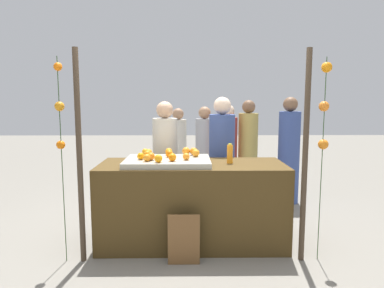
% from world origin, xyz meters
% --- Properties ---
extents(ground_plane, '(24.00, 24.00, 0.00)m').
position_xyz_m(ground_plane, '(0.00, 0.00, 0.00)').
color(ground_plane, gray).
extents(stall_counter, '(2.07, 0.81, 0.92)m').
position_xyz_m(stall_counter, '(0.00, 0.00, 0.46)').
color(stall_counter, '#4C3819').
rests_on(stall_counter, ground_plane).
extents(orange_tray, '(0.93, 0.66, 0.06)m').
position_xyz_m(orange_tray, '(-0.27, -0.03, 0.95)').
color(orange_tray, '#B2AD99').
rests_on(orange_tray, stall_counter).
extents(orange_0, '(0.08, 0.08, 0.08)m').
position_xyz_m(orange_0, '(-0.35, -0.26, 1.02)').
color(orange_0, orange).
rests_on(orange_0, orange_tray).
extents(orange_1, '(0.08, 0.08, 0.08)m').
position_xyz_m(orange_1, '(-0.56, -0.09, 1.02)').
color(orange_1, orange).
rests_on(orange_1, orange_tray).
extents(orange_2, '(0.08, 0.08, 0.08)m').
position_xyz_m(orange_2, '(-0.50, 0.15, 1.02)').
color(orange_2, orange).
rests_on(orange_2, orange_tray).
extents(orange_3, '(0.08, 0.08, 0.08)m').
position_xyz_m(orange_3, '(-0.50, 0.04, 1.02)').
color(orange_3, orange).
rests_on(orange_3, orange_tray).
extents(orange_4, '(0.08, 0.08, 0.08)m').
position_xyz_m(orange_4, '(-0.26, 0.06, 1.02)').
color(orange_4, orange).
rests_on(orange_4, orange_tray).
extents(orange_5, '(0.08, 0.08, 0.08)m').
position_xyz_m(orange_5, '(-0.07, -0.12, 1.02)').
color(orange_5, orange).
rests_on(orange_5, orange_tray).
extents(orange_6, '(0.09, 0.09, 0.09)m').
position_xyz_m(orange_6, '(-0.45, -0.13, 1.02)').
color(orange_6, orange).
rests_on(orange_6, orange_tray).
extents(orange_7, '(0.08, 0.08, 0.08)m').
position_xyz_m(orange_7, '(-0.48, -0.20, 1.02)').
color(orange_7, orange).
rests_on(orange_7, orange_tray).
extents(orange_8, '(0.09, 0.09, 0.09)m').
position_xyz_m(orange_8, '(0.02, 0.22, 1.03)').
color(orange_8, orange).
rests_on(orange_8, orange_tray).
extents(orange_9, '(0.07, 0.07, 0.07)m').
position_xyz_m(orange_9, '(-0.55, 0.25, 1.02)').
color(orange_9, orange).
rests_on(orange_9, orange_tray).
extents(orange_10, '(0.09, 0.09, 0.09)m').
position_xyz_m(orange_10, '(-0.21, -0.19, 1.02)').
color(orange_10, orange).
rests_on(orange_10, orange_tray).
extents(orange_11, '(0.09, 0.09, 0.09)m').
position_xyz_m(orange_11, '(-0.07, 0.24, 1.03)').
color(orange_11, orange).
rests_on(orange_11, orange_tray).
extents(orange_12, '(0.08, 0.08, 0.08)m').
position_xyz_m(orange_12, '(-0.27, 0.22, 1.02)').
color(orange_12, orange).
rests_on(orange_12, orange_tray).
extents(orange_13, '(0.09, 0.09, 0.09)m').
position_xyz_m(orange_13, '(0.04, 0.10, 1.02)').
color(orange_13, orange).
rests_on(orange_13, orange_tray).
extents(juice_bottle, '(0.07, 0.07, 0.22)m').
position_xyz_m(juice_bottle, '(0.42, 0.01, 1.03)').
color(juice_bottle, orange).
rests_on(juice_bottle, stall_counter).
extents(chalkboard_sign, '(0.32, 0.03, 0.52)m').
position_xyz_m(chalkboard_sign, '(-0.09, -0.53, 0.25)').
color(chalkboard_sign, brown).
rests_on(chalkboard_sign, ground_plane).
extents(vendor_left, '(0.32, 0.32, 1.61)m').
position_xyz_m(vendor_left, '(-0.34, 0.65, 0.75)').
color(vendor_left, beige).
rests_on(vendor_left, ground_plane).
extents(vendor_right, '(0.33, 0.33, 1.66)m').
position_xyz_m(vendor_right, '(0.40, 0.66, 0.77)').
color(vendor_right, '#384C8C').
rests_on(vendor_right, ground_plane).
extents(crowd_person_0, '(0.30, 0.30, 1.51)m').
position_xyz_m(crowd_person_0, '(0.23, 2.02, 0.70)').
color(crowd_person_0, '#99999E').
rests_on(crowd_person_0, ground_plane).
extents(crowd_person_1, '(0.31, 0.31, 1.55)m').
position_xyz_m(crowd_person_1, '(0.61, 1.83, 0.72)').
color(crowd_person_1, maroon).
rests_on(crowd_person_1, ground_plane).
extents(crowd_person_2, '(0.32, 0.32, 1.62)m').
position_xyz_m(crowd_person_2, '(0.96, 1.95, 0.75)').
color(crowd_person_2, tan).
rests_on(crowd_person_2, ground_plane).
extents(crowd_person_3, '(0.30, 0.30, 1.48)m').
position_xyz_m(crowd_person_3, '(-0.22, 2.31, 0.69)').
color(crowd_person_3, beige).
rests_on(crowd_person_3, ground_plane).
extents(crowd_person_4, '(0.33, 0.33, 1.67)m').
position_xyz_m(crowd_person_4, '(1.54, 1.57, 0.78)').
color(crowd_person_4, '#384C8C').
rests_on(crowd_person_4, ground_plane).
extents(canopy_post_left, '(0.06, 0.06, 2.12)m').
position_xyz_m(canopy_post_left, '(-1.11, -0.44, 1.06)').
color(canopy_post_left, '#473828').
rests_on(canopy_post_left, ground_plane).
extents(canopy_post_right, '(0.06, 0.06, 2.12)m').
position_xyz_m(canopy_post_right, '(1.11, -0.44, 1.06)').
color(canopy_post_right, '#473828').
rests_on(canopy_post_right, ground_plane).
extents(garland_strand_left, '(0.10, 0.10, 2.04)m').
position_xyz_m(garland_strand_left, '(-1.28, -0.45, 1.52)').
color(garland_strand_left, '#2D4C23').
rests_on(garland_strand_left, ground_plane).
extents(garland_strand_right, '(0.11, 0.11, 2.04)m').
position_xyz_m(garland_strand_right, '(1.29, -0.43, 1.55)').
color(garland_strand_right, '#2D4C23').
rests_on(garland_strand_right, ground_plane).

